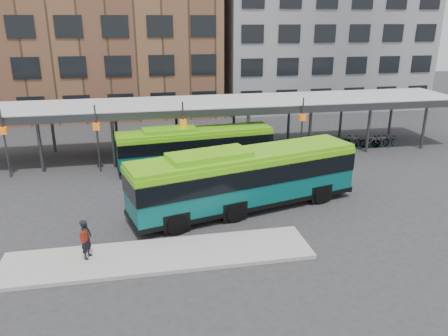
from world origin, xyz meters
TOP-DOWN VIEW (x-y plane):
  - ground at (0.00, 0.00)m, footprint 120.00×120.00m
  - boarding_island at (-5.50, -3.00)m, footprint 14.00×3.00m
  - canopy at (-0.06, 12.87)m, footprint 40.00×6.53m
  - building_brick at (-10.00, 32.00)m, footprint 26.00×14.00m
  - building_grey at (16.00, 32.00)m, footprint 24.00×14.00m
  - bus_front at (-0.44, 1.57)m, footprint 13.54×6.06m
  - bus_rear at (-2.22, 9.40)m, footprint 11.37×3.56m
  - pedestrian at (-8.69, -2.69)m, footprint 0.65×0.79m
  - bike_rack at (12.86, 11.86)m, footprint 5.60×1.57m

SIDE VIEW (x-z plane):
  - ground at x=0.00m, z-range 0.00..0.00m
  - boarding_island at x=-5.50m, z-range 0.00..0.18m
  - bike_rack at x=12.86m, z-range -0.05..1.00m
  - pedestrian at x=-8.69m, z-range 0.19..2.05m
  - bus_rear at x=-2.22m, z-range 0.06..3.14m
  - bus_front at x=-0.44m, z-range 0.08..3.73m
  - canopy at x=-0.06m, z-range 1.51..6.31m
  - building_grey at x=16.00m, z-range 0.00..20.00m
  - building_brick at x=-10.00m, z-range 0.00..22.00m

